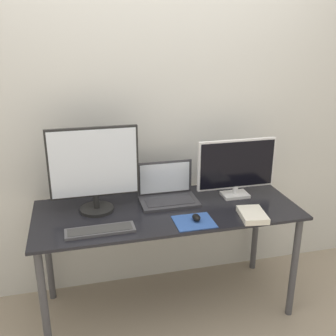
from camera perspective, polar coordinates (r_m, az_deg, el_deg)
The scene contains 9 objects.
wall_back at distance 2.64m, azimuth -2.16°, elevation 8.02°, with size 7.00×0.05×2.50m.
desk at distance 2.49m, azimuth -0.10°, elevation -7.80°, with size 1.62×0.65×0.73m.
monitor_left at distance 2.36m, azimuth -10.68°, elevation -0.06°, with size 0.53×0.21×0.52m.
monitor_right at distance 2.59m, azimuth 9.92°, elevation 0.19°, with size 0.52×0.12×0.39m.
laptop at distance 2.54m, azimuth -0.12°, elevation -3.44°, with size 0.37×0.24×0.24m.
keyboard at distance 2.21m, azimuth -9.82°, elevation -8.92°, with size 0.38×0.12×0.02m.
mousepad at distance 2.29m, azimuth 3.78°, elevation -7.79°, with size 0.23×0.20×0.00m.
mouse at distance 2.29m, azimuth 4.13°, elevation -7.18°, with size 0.05×0.07×0.04m.
book at distance 2.39m, azimuth 12.16°, elevation -6.65°, with size 0.17×0.23×0.03m.
Camera 1 is at (-0.53, -1.82, 1.79)m, focal length 42.00 mm.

